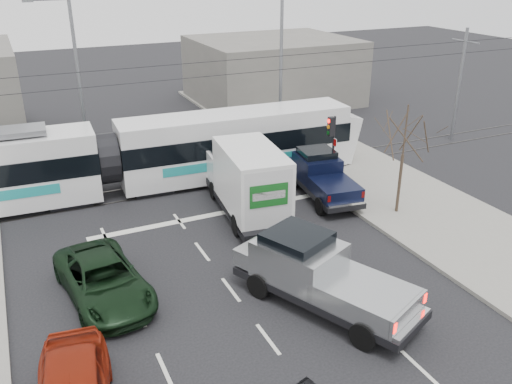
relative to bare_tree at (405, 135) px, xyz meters
name	(u,v)px	position (x,y,z in m)	size (l,w,h in m)	color
ground	(273,279)	(-7.60, -2.50, -3.79)	(120.00, 120.00, 0.00)	black
sidewalk_right	(459,229)	(1.40, -2.50, -3.72)	(6.00, 60.00, 0.15)	gray
rails	(187,184)	(-7.60, 7.50, -3.78)	(60.00, 1.60, 0.03)	#33302D
building_right	(273,70)	(4.40, 21.50, -1.29)	(12.00, 10.00, 5.00)	slate
bare_tree	(405,135)	(0.00, 0.00, 0.00)	(2.40, 2.40, 5.00)	#47382B
traffic_signal	(332,136)	(-1.13, 4.00, -1.05)	(0.44, 0.44, 3.60)	black
street_lamp_near	(278,62)	(-0.29, 11.50, 1.32)	(2.38, 0.25, 9.00)	slate
street_lamp_far	(74,72)	(-11.79, 13.50, 1.32)	(2.38, 0.25, 9.00)	slate
catenary	(183,112)	(-7.60, 7.50, 0.09)	(60.00, 0.20, 7.00)	black
tram	(107,160)	(-11.49, 7.81, -1.94)	(25.71, 3.88, 5.23)	silver
silver_pickup	(316,272)	(-6.96, -4.39, -2.62)	(4.66, 6.85, 2.37)	black
box_truck	(248,181)	(-6.23, 2.84, -2.13)	(3.09, 6.94, 3.36)	black
navy_pickup	(321,175)	(-2.06, 3.29, -2.72)	(2.56, 5.39, 2.18)	black
green_car	(104,280)	(-13.43, -1.11, -3.07)	(2.41, 5.23, 1.45)	black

